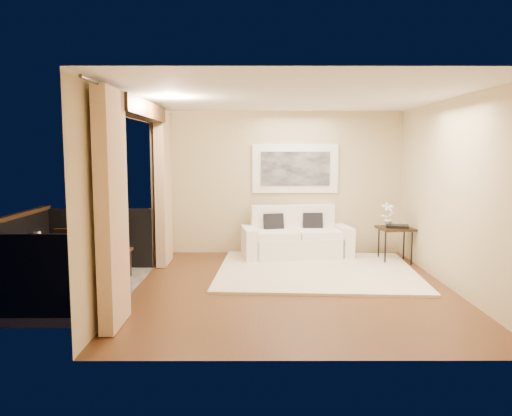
{
  "coord_description": "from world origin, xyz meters",
  "views": [
    {
      "loc": [
        -0.54,
        -6.98,
        1.97
      ],
      "look_at": [
        -0.52,
        0.91,
        1.05
      ],
      "focal_mm": 35.0,
      "sensor_mm": 36.0,
      "label": 1
    }
  ],
  "objects_px": {
    "balcony_chair_near": "(68,260)",
    "orchid": "(388,214)",
    "side_table": "(395,230)",
    "bistro_table": "(46,253)",
    "sofa": "(296,239)",
    "ice_bucket": "(35,238)",
    "balcony_chair_far": "(113,245)"
  },
  "relations": [
    {
      "from": "orchid",
      "to": "balcony_chair_near",
      "type": "bearing_deg",
      "value": -153.8
    },
    {
      "from": "bistro_table",
      "to": "balcony_chair_far",
      "type": "distance_m",
      "value": 1.06
    },
    {
      "from": "sofa",
      "to": "balcony_chair_near",
      "type": "relative_size",
      "value": 2.19
    },
    {
      "from": "bistro_table",
      "to": "ice_bucket",
      "type": "height_order",
      "value": "ice_bucket"
    },
    {
      "from": "bistro_table",
      "to": "balcony_chair_near",
      "type": "bearing_deg",
      "value": -31.71
    },
    {
      "from": "bistro_table",
      "to": "balcony_chair_near",
      "type": "distance_m",
      "value": 0.46
    },
    {
      "from": "balcony_chair_near",
      "to": "orchid",
      "type": "bearing_deg",
      "value": 27.24
    },
    {
      "from": "bistro_table",
      "to": "ice_bucket",
      "type": "distance_m",
      "value": 0.27
    },
    {
      "from": "balcony_chair_near",
      "to": "side_table",
      "type": "bearing_deg",
      "value": 25.74
    },
    {
      "from": "sofa",
      "to": "balcony_chair_far",
      "type": "xyz_separation_m",
      "value": [
        -2.9,
        -1.63,
        0.21
      ]
    },
    {
      "from": "sofa",
      "to": "ice_bucket",
      "type": "xyz_separation_m",
      "value": [
        -3.76,
        -2.35,
        0.44
      ]
    },
    {
      "from": "ice_bucket",
      "to": "sofa",
      "type": "bearing_deg",
      "value": 31.99
    },
    {
      "from": "bistro_table",
      "to": "orchid",
      "type": "bearing_deg",
      "value": 22.25
    },
    {
      "from": "orchid",
      "to": "balcony_chair_near",
      "type": "height_order",
      "value": "orchid"
    },
    {
      "from": "bistro_table",
      "to": "ice_bucket",
      "type": "xyz_separation_m",
      "value": [
        -0.18,
        0.09,
        0.18
      ]
    },
    {
      "from": "sofa",
      "to": "balcony_chair_near",
      "type": "height_order",
      "value": "same"
    },
    {
      "from": "sofa",
      "to": "balcony_chair_near",
      "type": "xyz_separation_m",
      "value": [
        -3.19,
        -2.68,
        0.21
      ]
    },
    {
      "from": "sofa",
      "to": "bistro_table",
      "type": "bearing_deg",
      "value": -154.16
    },
    {
      "from": "side_table",
      "to": "ice_bucket",
      "type": "height_order",
      "value": "ice_bucket"
    },
    {
      "from": "side_table",
      "to": "bistro_table",
      "type": "distance_m",
      "value": 5.67
    },
    {
      "from": "side_table",
      "to": "orchid",
      "type": "bearing_deg",
      "value": 137.34
    },
    {
      "from": "orchid",
      "to": "balcony_chair_far",
      "type": "distance_m",
      "value": 4.71
    },
    {
      "from": "orchid",
      "to": "balcony_chair_far",
      "type": "height_order",
      "value": "orchid"
    },
    {
      "from": "sofa",
      "to": "side_table",
      "type": "xyz_separation_m",
      "value": [
        1.72,
        -0.42,
        0.23
      ]
    },
    {
      "from": "balcony_chair_near",
      "to": "bistro_table",
      "type": "bearing_deg",
      "value": 149.34
    },
    {
      "from": "balcony_chair_near",
      "to": "ice_bucket",
      "type": "bearing_deg",
      "value": 150.82
    },
    {
      "from": "side_table",
      "to": "balcony_chair_far",
      "type": "distance_m",
      "value": 4.78
    },
    {
      "from": "balcony_chair_far",
      "to": "ice_bucket",
      "type": "bearing_deg",
      "value": 46.76
    },
    {
      "from": "sofa",
      "to": "balcony_chair_far",
      "type": "relative_size",
      "value": 2.2
    },
    {
      "from": "side_table",
      "to": "orchid",
      "type": "distance_m",
      "value": 0.31
    },
    {
      "from": "side_table",
      "to": "orchid",
      "type": "xyz_separation_m",
      "value": [
        -0.11,
        0.1,
        0.28
      ]
    },
    {
      "from": "side_table",
      "to": "bistro_table",
      "type": "bearing_deg",
      "value": -159.14
    }
  ]
}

